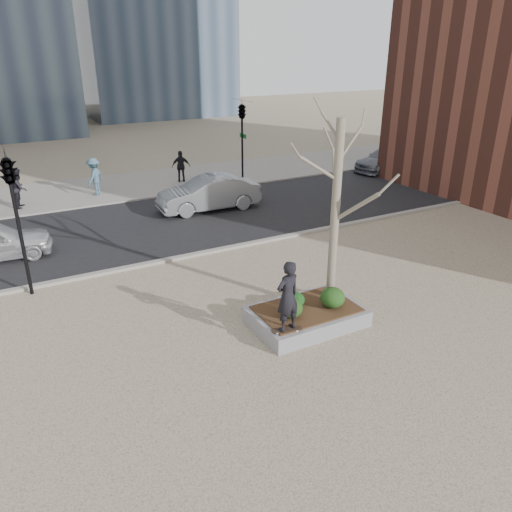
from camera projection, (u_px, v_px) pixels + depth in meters
ground at (275, 333)px, 13.44m from camera, size 120.00×120.00×0.00m
street at (157, 224)px, 21.52m from camera, size 60.00×8.00×0.02m
far_sidewalk at (117, 187)px, 27.18m from camera, size 60.00×6.00×0.02m
planter at (306, 316)px, 13.79m from camera, size 3.00×2.00×0.45m
planter_mulch at (307, 309)px, 13.70m from camera, size 2.70×1.70×0.04m
sycamore_tree at (337, 184)px, 13.08m from camera, size 2.80×2.80×6.60m
shrub_left at (291, 308)px, 13.13m from camera, size 0.64×0.64×0.54m
shrub_middle at (296, 300)px, 13.69m from camera, size 0.49×0.49×0.41m
shrub_right at (333, 298)px, 13.64m from camera, size 0.68×0.68×0.57m
skateboard at (287, 330)px, 12.62m from camera, size 0.81×0.40×0.08m
skateboarder at (287, 296)px, 12.24m from camera, size 0.75×0.56×1.86m
car_silver at (209, 193)px, 23.14m from camera, size 4.81×1.89×1.56m
car_third at (387, 160)px, 30.52m from camera, size 4.88×2.64×1.34m
pedestrian_a at (19, 188)px, 23.45m from camera, size 0.92×1.06×1.85m
pedestrian_b at (94, 177)px, 25.39m from camera, size 1.32×1.40×1.90m
pedestrian_c at (181, 166)px, 27.89m from camera, size 1.10×0.71×1.74m
traffic_light_near at (19, 226)px, 14.67m from camera, size 0.60×2.48×4.50m
traffic_light_far at (242, 142)px, 27.23m from camera, size 0.60×2.48×4.50m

